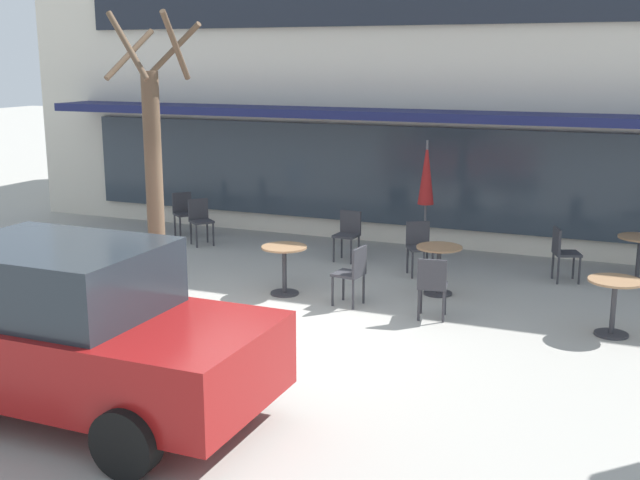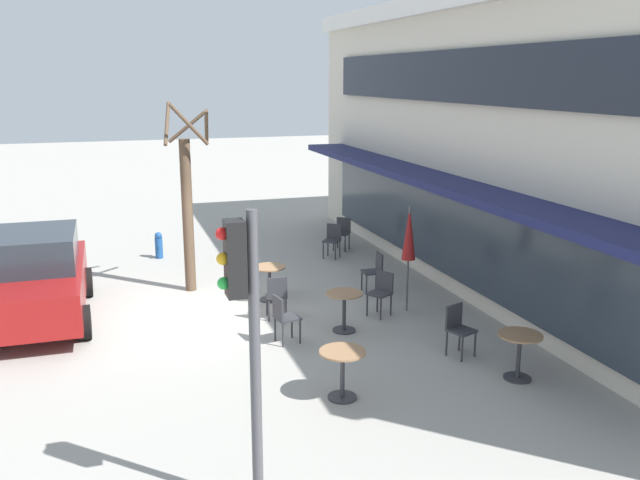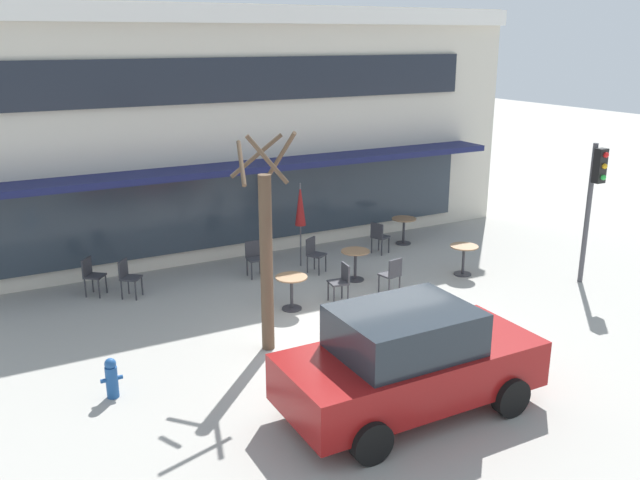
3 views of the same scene
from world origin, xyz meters
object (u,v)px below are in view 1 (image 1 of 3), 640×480
at_px(cafe_chair_5, 419,244).
at_px(cafe_table_near_wall, 639,251).
at_px(cafe_table_streetside, 284,262).
at_px(cafe_chair_1, 432,283).
at_px(cafe_chair_0, 353,271).
at_px(street_tree, 155,177).
at_px(cafe_chair_6, 348,232).
at_px(cafe_chair_3, 200,218).
at_px(patio_umbrella_green_folded, 426,174).
at_px(cafe_chair_4, 562,250).
at_px(cafe_table_mid_patio, 439,262).
at_px(cafe_chair_2, 184,211).
at_px(parked_sedan, 67,330).
at_px(cafe_table_by_tree, 614,298).

bearing_deg(cafe_chair_5, cafe_table_near_wall, 15.09).
relative_size(cafe_table_streetside, cafe_chair_1, 0.85).
relative_size(cafe_table_streetside, cafe_chair_0, 0.85).
distance_m(cafe_table_near_wall, street_tree, 7.76).
distance_m(cafe_chair_0, cafe_chair_6, 2.72).
distance_m(cafe_table_near_wall, cafe_chair_1, 4.09).
relative_size(cafe_table_streetside, cafe_chair_3, 0.85).
relative_size(cafe_table_streetside, street_tree, 0.18).
bearing_deg(patio_umbrella_green_folded, cafe_chair_4, -3.16).
xyz_separation_m(cafe_table_near_wall, street_tree, (-6.25, -4.37, 1.44)).
bearing_deg(cafe_table_near_wall, cafe_chair_1, -129.12).
bearing_deg(cafe_table_near_wall, cafe_table_streetside, -150.29).
relative_size(cafe_table_streetside, cafe_chair_6, 0.85).
xyz_separation_m(cafe_table_mid_patio, cafe_chair_4, (1.66, 1.49, 0.01)).
relative_size(cafe_chair_4, cafe_chair_6, 1.00).
xyz_separation_m(cafe_chair_0, cafe_chair_2, (-4.85, 3.10, 0.00)).
height_order(cafe_table_streetside, patio_umbrella_green_folded, patio_umbrella_green_folded).
bearing_deg(parked_sedan, cafe_chair_1, 58.53).
distance_m(patio_umbrella_green_folded, street_tree, 4.91).
xyz_separation_m(cafe_table_near_wall, cafe_table_streetside, (-5.00, -2.85, 0.00)).
xyz_separation_m(cafe_table_by_tree, cafe_chair_3, (-7.75, 2.47, 0.01)).
bearing_deg(cafe_chair_2, cafe_chair_6, -8.73).
bearing_deg(cafe_chair_5, cafe_table_mid_patio, -59.28).
distance_m(cafe_chair_3, street_tree, 4.54).
height_order(cafe_chair_4, parked_sedan, parked_sedan).
distance_m(patio_umbrella_green_folded, parked_sedan, 7.43).
bearing_deg(cafe_chair_6, parked_sedan, -93.02).
distance_m(cafe_chair_1, parked_sedan, 5.08).
height_order(cafe_table_near_wall, cafe_chair_1, cafe_chair_1).
height_order(cafe_chair_0, street_tree, street_tree).
relative_size(cafe_chair_1, cafe_chair_5, 1.00).
bearing_deg(cafe_chair_2, cafe_table_near_wall, -0.71).
distance_m(cafe_table_mid_patio, cafe_chair_4, 2.23).
distance_m(cafe_chair_2, cafe_chair_3, 0.88).
bearing_deg(cafe_chair_1, patio_umbrella_green_folded, 107.62).
bearing_deg(cafe_table_streetside, cafe_table_by_tree, -0.43).
bearing_deg(cafe_chair_3, cafe_chair_1, -27.13).
height_order(cafe_table_streetside, cafe_chair_0, cafe_chair_0).
bearing_deg(cafe_table_streetside, cafe_chair_3, 140.61).
bearing_deg(cafe_chair_0, cafe_chair_5, 78.83).
bearing_deg(cafe_chair_6, cafe_table_streetside, -93.41).
height_order(patio_umbrella_green_folded, cafe_chair_3, patio_umbrella_green_folded).
bearing_deg(street_tree, cafe_chair_4, 37.51).
height_order(cafe_table_mid_patio, cafe_chair_0, cafe_chair_0).
bearing_deg(cafe_chair_5, cafe_chair_3, 173.68).
bearing_deg(street_tree, cafe_chair_6, 70.27).
xyz_separation_m(cafe_chair_0, cafe_chair_1, (1.24, -0.18, 0.00)).
bearing_deg(patio_umbrella_green_folded, cafe_table_streetside, -120.81).
distance_m(cafe_chair_5, parked_sedan, 6.83).
bearing_deg(cafe_chair_3, cafe_chair_2, 143.39).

